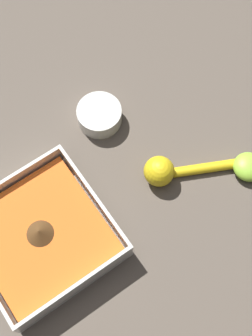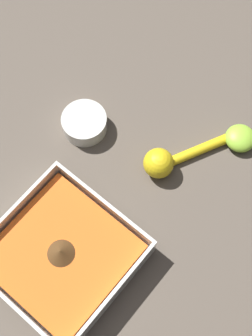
# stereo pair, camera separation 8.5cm
# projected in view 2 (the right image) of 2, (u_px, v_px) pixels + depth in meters

# --- Properties ---
(ground_plane) EXTENTS (4.00, 4.00, 0.00)m
(ground_plane) POSITION_uv_depth(u_px,v_px,m) (86.00, 245.00, 0.83)
(ground_plane) COLOR brown
(square_dish) EXTENTS (0.23, 0.23, 0.06)m
(square_dish) POSITION_uv_depth(u_px,v_px,m) (63.00, 255.00, 0.80)
(square_dish) COLOR silver
(square_dish) RESTS_ON ground_plane
(spice_bowl) EXTENTS (0.09, 0.09, 0.04)m
(spice_bowl) POSITION_uv_depth(u_px,v_px,m) (85.00, 124.00, 0.90)
(spice_bowl) COLOR silver
(spice_bowl) RESTS_ON ground_plane
(lemon_squeezer) EXTENTS (0.11, 0.18, 0.06)m
(lemon_squeezer) POSITION_uv_depth(u_px,v_px,m) (169.00, 160.00, 0.86)
(lemon_squeezer) COLOR yellow
(lemon_squeezer) RESTS_ON ground_plane
(lemon_half) EXTENTS (0.06, 0.06, 0.03)m
(lemon_half) POSITION_uv_depth(u_px,v_px,m) (240.00, 138.00, 0.89)
(lemon_half) COLOR #93CC38
(lemon_half) RESTS_ON ground_plane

